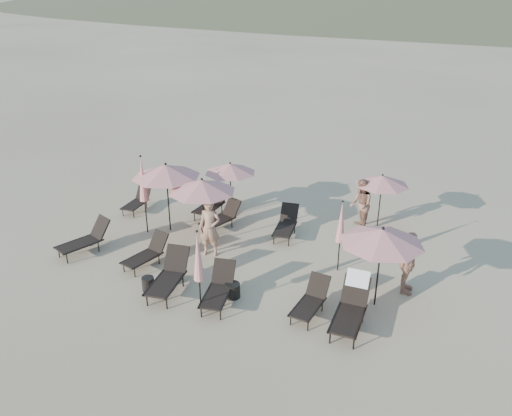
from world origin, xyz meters
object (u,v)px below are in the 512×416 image
at_px(lounger_1, 147,253).
at_px(lounger_6, 138,200).
at_px(umbrella_open_3, 230,168).
at_px(umbrella_open_1, 202,186).
at_px(lounger_4, 311,300).
at_px(lounger_8, 222,217).
at_px(umbrella_open_0, 166,171).
at_px(lounger_0, 86,239).
at_px(side_table_0, 148,284).
at_px(beachgoer_a, 210,228).
at_px(umbrella_closed_1, 341,222).
at_px(beachgoer_b, 361,205).
at_px(umbrella_closed_0, 198,257).
at_px(umbrella_open_4, 382,180).
at_px(lounger_9, 286,224).
at_px(umbrella_open_2, 382,236).
at_px(umbrella_closed_2, 143,180).
at_px(lounger_5, 352,305).
at_px(side_table_1, 233,290).
at_px(lounger_2, 169,275).
at_px(lounger_3, 219,288).
at_px(lounger_7, 212,203).

distance_m(lounger_1, lounger_6, 4.36).
bearing_deg(umbrella_open_3, umbrella_open_1, -82.36).
distance_m(lounger_4, lounger_8, 5.80).
distance_m(umbrella_open_0, umbrella_open_3, 2.57).
bearing_deg(umbrella_open_1, lounger_0, -146.37).
xyz_separation_m(lounger_1, side_table_0, (0.88, -1.17, -0.21)).
distance_m(lounger_8, beachgoer_a, 2.05).
bearing_deg(umbrella_open_1, lounger_8, 92.44).
relative_size(lounger_4, lounger_8, 0.91).
bearing_deg(umbrella_closed_1, beachgoer_b, 92.88).
relative_size(umbrella_open_3, umbrella_closed_0, 0.84).
relative_size(umbrella_open_1, umbrella_closed_0, 0.96).
bearing_deg(umbrella_open_3, lounger_4, -44.18).
height_order(lounger_0, beachgoer_a, beachgoer_a).
height_order(lounger_1, umbrella_open_4, umbrella_open_4).
distance_m(umbrella_open_4, beachgoer_b, 1.12).
xyz_separation_m(lounger_9, umbrella_open_3, (-2.59, 0.81, 1.39)).
bearing_deg(lounger_4, umbrella_open_2, 41.43).
bearing_deg(umbrella_open_4, umbrella_open_2, -78.08).
xyz_separation_m(lounger_8, umbrella_open_3, (-0.29, 1.23, 1.40)).
height_order(lounger_9, umbrella_closed_0, umbrella_closed_0).
relative_size(lounger_4, beachgoer_b, 0.84).
xyz_separation_m(umbrella_closed_2, beachgoer_a, (2.83, -0.45, -1.02)).
height_order(lounger_8, umbrella_closed_0, umbrella_closed_0).
bearing_deg(lounger_5, umbrella_closed_2, 161.90).
relative_size(lounger_9, umbrella_closed_1, 0.74).
distance_m(lounger_9, umbrella_open_2, 4.98).
bearing_deg(lounger_1, umbrella_open_1, 77.46).
relative_size(umbrella_closed_2, side_table_0, 6.80).
bearing_deg(side_table_0, lounger_4, 11.64).
bearing_deg(umbrella_open_1, umbrella_open_4, 37.46).
height_order(umbrella_open_0, umbrella_closed_0, umbrella_open_0).
bearing_deg(umbrella_open_3, beachgoer_a, -73.79).
height_order(lounger_1, lounger_9, lounger_9).
distance_m(umbrella_open_0, beachgoer_a, 2.71).
bearing_deg(side_table_1, lounger_5, 3.97).
bearing_deg(side_table_1, umbrella_closed_1, 49.83).
bearing_deg(lounger_8, lounger_6, -162.98).
height_order(umbrella_open_1, side_table_1, umbrella_open_1).
bearing_deg(lounger_0, lounger_2, 7.67).
bearing_deg(umbrella_open_4, lounger_3, -113.51).
height_order(lounger_9, umbrella_open_0, umbrella_open_0).
height_order(lounger_7, beachgoer_a, beachgoer_a).
relative_size(umbrella_closed_0, side_table_0, 5.91).
height_order(lounger_4, umbrella_closed_1, umbrella_closed_1).
bearing_deg(lounger_3, lounger_6, 131.91).
xyz_separation_m(lounger_7, umbrella_open_4, (5.94, 1.61, 1.31)).
xyz_separation_m(lounger_3, side_table_0, (-2.10, -0.36, -0.24)).
xyz_separation_m(side_table_0, side_table_1, (2.32, 0.73, 0.00)).
height_order(lounger_5, umbrella_open_2, umbrella_open_2).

